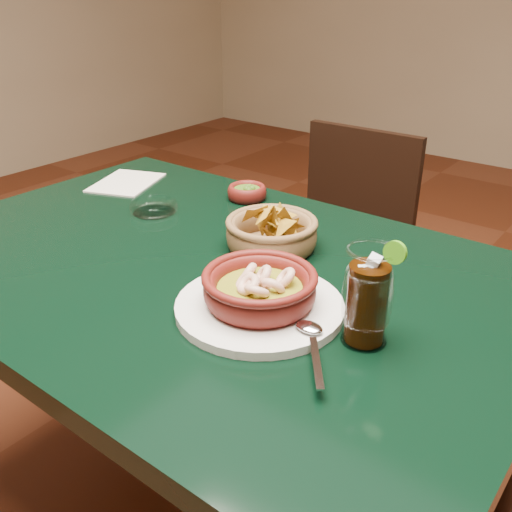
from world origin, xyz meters
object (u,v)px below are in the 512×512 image
Objects in this scene: dining_table at (206,306)px; chip_basket at (272,233)px; dining_chair at (339,256)px; shrimp_plate at (260,293)px; cola_drink at (368,297)px.

dining_table is 0.19m from chip_basket.
dining_chair is at bearing 98.18° from dining_table.
dining_chair is 0.89m from shrimp_plate.
dining_chair is 4.93× the size of cola_drink.
chip_basket is 0.34m from cola_drink.
shrimp_plate is 0.23m from chip_basket.
dining_chair is 2.51× the size of shrimp_plate.
cola_drink reaches higher than chip_basket.
chip_basket is at bearing 149.74° from cola_drink.
chip_basket is (0.07, 0.12, 0.13)m from dining_table.
cola_drink is (0.46, -0.75, 0.37)m from dining_chair.
dining_chair is 0.95m from cola_drink.
dining_chair reaches higher than dining_table.
dining_table is 1.45× the size of dining_chair.
chip_basket is at bearing 121.83° from shrimp_plate.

